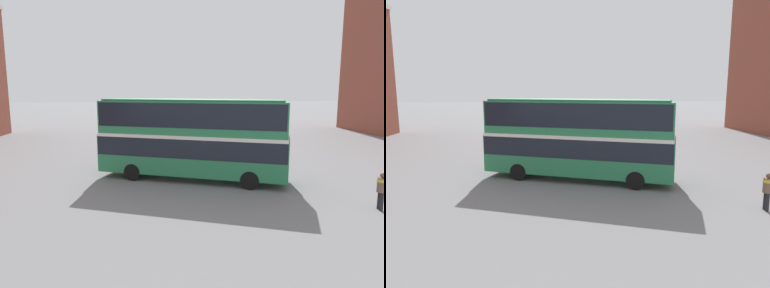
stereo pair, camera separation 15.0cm
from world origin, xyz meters
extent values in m
plane|color=slate|center=(0.00, 0.00, 0.00)|extent=(240.00, 240.00, 0.00)
cube|color=#287A4C|center=(-1.59, 0.43, 1.51)|extent=(11.06, 6.33, 2.18)
cube|color=#287A4C|center=(-1.59, 0.43, 3.60)|extent=(10.88, 6.20, 1.99)
cube|color=black|center=(-1.59, 0.43, 2.00)|extent=(10.97, 6.32, 1.07)
cube|color=black|center=(-1.59, 0.43, 3.83)|extent=(10.74, 6.17, 1.36)
cube|color=silver|center=(-1.59, 0.43, 2.63)|extent=(10.97, 6.31, 0.20)
cube|color=#226841|center=(-1.59, 0.43, 4.64)|extent=(10.36, 5.86, 0.10)
cylinder|color=black|center=(2.07, 0.20, 0.50)|extent=(1.04, 0.64, 0.99)
cylinder|color=black|center=(1.24, -1.90, 0.50)|extent=(1.04, 0.64, 0.99)
cylinder|color=black|center=(-4.22, 2.67, 0.50)|extent=(1.04, 0.64, 0.99)
cylinder|color=black|center=(-5.04, 0.58, 0.50)|extent=(1.04, 0.64, 0.99)
cylinder|color=#232328|center=(6.11, -5.64, 0.41)|extent=(0.15, 0.15, 0.81)
cylinder|color=#232328|center=(6.17, -5.39, 0.41)|extent=(0.15, 0.15, 0.81)
cylinder|color=brown|center=(6.14, -5.51, 1.13)|extent=(0.46, 0.46, 0.64)
cylinder|color=gold|center=(6.14, -5.51, 1.34)|extent=(0.49, 0.49, 0.14)
sphere|color=brown|center=(6.14, -5.51, 1.57)|extent=(0.22, 0.22, 0.22)
cube|color=slate|center=(-2.59, 15.88, 0.67)|extent=(4.30, 2.50, 0.77)
cube|color=black|center=(-2.43, 15.86, 1.32)|extent=(2.35, 2.01, 0.52)
cylinder|color=black|center=(-3.97, 15.22, 0.34)|extent=(0.70, 0.32, 0.68)
cylinder|color=black|center=(-3.70, 16.93, 0.34)|extent=(0.70, 0.32, 0.68)
cylinder|color=black|center=(-1.48, 14.84, 0.34)|extent=(0.70, 0.32, 0.68)
cylinder|color=black|center=(-1.22, 16.54, 0.34)|extent=(0.70, 0.32, 0.68)
cube|color=silver|center=(7.72, 17.76, 0.62)|extent=(4.56, 2.49, 0.70)
cube|color=black|center=(7.55, 17.73, 1.24)|extent=(2.48, 1.98, 0.55)
cylinder|color=black|center=(8.91, 18.79, 0.32)|extent=(0.66, 0.32, 0.64)
cylinder|color=black|center=(9.17, 17.16, 0.32)|extent=(0.66, 0.32, 0.64)
cylinder|color=black|center=(6.26, 18.37, 0.32)|extent=(0.66, 0.32, 0.64)
cylinder|color=black|center=(6.52, 16.73, 0.32)|extent=(0.66, 0.32, 0.64)
camera|label=1|loc=(-3.55, -19.02, 5.29)|focal=32.00mm
camera|label=2|loc=(-3.40, -19.04, 5.29)|focal=32.00mm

